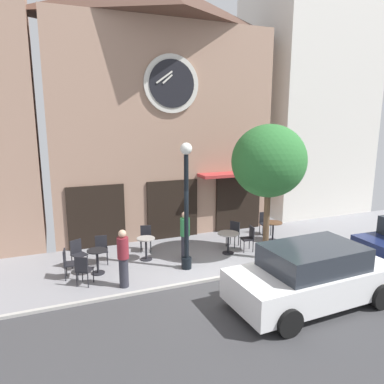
% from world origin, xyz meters
% --- Properties ---
extents(ground_plane, '(27.79, 10.52, 0.13)m').
position_xyz_m(ground_plane, '(0.00, -1.08, -0.02)').
color(ground_plane, gray).
extents(clock_building, '(8.75, 4.39, 9.97)m').
position_xyz_m(clock_building, '(-0.17, 5.64, 5.14)').
color(clock_building, '#9E7A66').
rests_on(clock_building, ground_plane).
extents(neighbor_building_right, '(5.40, 4.75, 13.39)m').
position_xyz_m(neighbor_building_right, '(7.78, 6.54, 6.69)').
color(neighbor_building_right, silver).
rests_on(neighbor_building_right, ground_plane).
extents(street_lamp, '(0.36, 0.36, 3.95)m').
position_xyz_m(street_lamp, '(-0.75, 1.12, 2.01)').
color(street_lamp, black).
rests_on(street_lamp, ground_plane).
extents(street_tree, '(2.48, 2.23, 4.48)m').
position_xyz_m(street_tree, '(2.03, 0.92, 3.29)').
color(street_tree, brown).
rests_on(street_tree, ground_plane).
extents(cafe_table_near_curb, '(0.60, 0.60, 0.76)m').
position_xyz_m(cafe_table_near_curb, '(-3.40, 1.76, 0.49)').
color(cafe_table_near_curb, black).
rests_on(cafe_table_near_curb, ground_plane).
extents(cafe_table_rightmost, '(0.61, 0.61, 0.76)m').
position_xyz_m(cafe_table_rightmost, '(-1.75, 2.28, 0.49)').
color(cafe_table_rightmost, black).
rests_on(cafe_table_rightmost, ground_plane).
extents(cafe_table_leftmost, '(0.74, 0.74, 0.75)m').
position_xyz_m(cafe_table_leftmost, '(1.06, 1.76, 0.54)').
color(cafe_table_leftmost, black).
rests_on(cafe_table_leftmost, ground_plane).
extents(cafe_table_center, '(0.69, 0.69, 0.74)m').
position_xyz_m(cafe_table_center, '(3.28, 2.30, 0.52)').
color(cafe_table_center, black).
rests_on(cafe_table_center, ground_plane).
extents(cafe_chair_by_entrance, '(0.54, 0.54, 0.90)m').
position_xyz_m(cafe_chair_by_entrance, '(-3.92, 2.44, 0.53)').
color(cafe_chair_by_entrance, black).
rests_on(cafe_chair_by_entrance, ground_plane).
extents(cafe_chair_near_tree, '(0.50, 0.50, 0.90)m').
position_xyz_m(cafe_chair_near_tree, '(-1.54, 3.12, 0.53)').
color(cafe_chair_near_tree, black).
rests_on(cafe_chair_near_tree, ground_plane).
extents(cafe_chair_facing_street, '(0.56, 0.56, 0.90)m').
position_xyz_m(cafe_chair_facing_street, '(1.62, 2.40, 0.53)').
color(cafe_chair_facing_street, black).
rests_on(cafe_chair_facing_street, ground_plane).
extents(cafe_chair_corner, '(0.44, 0.44, 0.90)m').
position_xyz_m(cafe_chair_corner, '(-3.17, 2.56, 0.53)').
color(cafe_chair_corner, black).
rests_on(cafe_chair_corner, ground_plane).
extents(cafe_chair_near_lamp, '(0.45, 0.45, 0.90)m').
position_xyz_m(cafe_chair_near_lamp, '(1.87, 1.71, 0.53)').
color(cafe_chair_near_lamp, black).
rests_on(cafe_chair_near_lamp, ground_plane).
extents(cafe_chair_curbside, '(0.47, 0.47, 0.90)m').
position_xyz_m(cafe_chair_curbside, '(3.44, 3.13, 0.53)').
color(cafe_chair_curbside, black).
rests_on(cafe_chair_curbside, ground_plane).
extents(cafe_chair_under_awning, '(0.55, 0.55, 0.90)m').
position_xyz_m(cafe_chair_under_awning, '(-3.88, 1.06, 0.53)').
color(cafe_chair_under_awning, black).
rests_on(cafe_chair_under_awning, ground_plane).
extents(cafe_chair_mid_row, '(0.45, 0.45, 0.90)m').
position_xyz_m(cafe_chair_mid_row, '(-4.24, 1.73, 0.53)').
color(cafe_chair_mid_row, black).
rests_on(cafe_chair_mid_row, ground_plane).
extents(pedestrian_green, '(0.40, 0.40, 1.67)m').
position_xyz_m(pedestrian_green, '(-0.55, 1.77, 0.86)').
color(pedestrian_green, '#2D2D38').
rests_on(pedestrian_green, ground_plane).
extents(pedestrian_maroon, '(0.33, 0.33, 1.67)m').
position_xyz_m(pedestrian_maroon, '(-2.83, 0.59, 0.86)').
color(pedestrian_maroon, '#2D2D38').
rests_on(pedestrian_maroon, ground_plane).
extents(parked_car_white, '(4.36, 2.15, 1.55)m').
position_xyz_m(parked_car_white, '(1.41, -2.10, 0.76)').
color(parked_car_white, white).
rests_on(parked_car_white, ground_plane).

